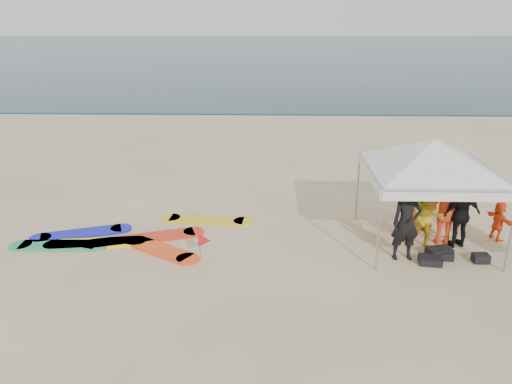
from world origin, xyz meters
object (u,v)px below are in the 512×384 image
(person_yellow, at_px, (427,218))
(person_orange_b, at_px, (423,200))
(person_black_a, at_px, (406,222))
(surfboard_spread, at_px, (127,238))
(marker_pennant, at_px, (205,241))
(person_orange_a, at_px, (446,208))
(canopy_tent, at_px, (434,140))
(person_black_b, at_px, (461,215))
(person_seated, at_px, (499,221))

(person_yellow, distance_m, person_orange_b, 1.27)
(person_black_a, bearing_deg, surfboard_spread, 167.15)
(surfboard_spread, bearing_deg, marker_pennant, -26.74)
(person_orange_a, bearing_deg, person_yellow, 39.51)
(person_yellow, bearing_deg, canopy_tent, 92.49)
(person_orange_b, height_order, canopy_tent, canopy_tent)
(person_yellow, relative_size, marker_pennant, 2.52)
(person_black_b, relative_size, surfboard_spread, 0.31)
(person_black_a, height_order, person_orange_b, person_black_a)
(person_seated, height_order, canopy_tent, canopy_tent)
(person_seated, xyz_separation_m, marker_pennant, (-7.23, -1.31, -0.01))
(person_orange_b, bearing_deg, person_black_b, 130.22)
(canopy_tent, bearing_deg, person_black_a, -128.98)
(person_yellow, height_order, canopy_tent, canopy_tent)
(person_orange_a, xyz_separation_m, marker_pennant, (-5.79, -1.09, -0.44))
(person_orange_b, bearing_deg, person_seated, 170.25)
(person_orange_b, bearing_deg, person_yellow, 88.67)
(person_black_a, xyz_separation_m, marker_pennant, (-4.60, -0.21, -0.42))
(marker_pennant, bearing_deg, person_black_a, 2.57)
(person_black_a, height_order, person_seated, person_black_a)
(person_black_b, xyz_separation_m, surfboard_spread, (-8.25, 0.19, -0.80))
(person_orange_a, height_order, person_black_b, person_orange_a)
(person_orange_a, height_order, surfboard_spread, person_orange_a)
(canopy_tent, relative_size, surfboard_spread, 0.74)
(person_black_b, bearing_deg, marker_pennant, -4.96)
(person_yellow, distance_m, canopy_tent, 1.87)
(person_black_a, xyz_separation_m, person_orange_b, (0.91, 1.76, -0.13))
(person_black_a, relative_size, person_orange_b, 1.16)
(person_orange_b, xyz_separation_m, marker_pennant, (-5.51, -1.96, -0.29))
(person_orange_a, bearing_deg, person_orange_b, -66.40)
(person_yellow, height_order, person_black_b, person_black_b)
(person_yellow, relative_size, person_orange_b, 1.02)
(person_orange_a, height_order, marker_pennant, person_orange_a)
(person_black_b, bearing_deg, person_seated, -172.78)
(person_black_b, relative_size, canopy_tent, 0.41)
(person_black_b, height_order, canopy_tent, canopy_tent)
(person_seated, bearing_deg, person_black_b, 89.76)
(person_orange_a, distance_m, marker_pennant, 5.90)
(person_orange_b, relative_size, person_seated, 1.55)
(person_black_b, height_order, marker_pennant, person_black_b)
(surfboard_spread, bearing_deg, person_seated, 1.42)
(canopy_tent, xyz_separation_m, surfboard_spread, (-7.43, 0.02, -2.61))
(person_yellow, bearing_deg, surfboard_spread, -171.07)
(person_orange_b, height_order, person_seated, person_orange_b)
(person_seated, distance_m, marker_pennant, 7.35)
(person_orange_a, relative_size, marker_pennant, 2.93)
(person_orange_a, relative_size, surfboard_spread, 0.34)
(person_black_a, bearing_deg, marker_pennant, 177.08)
(person_seated, bearing_deg, person_yellow, 85.67)
(person_black_a, bearing_deg, person_orange_b, 57.26)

